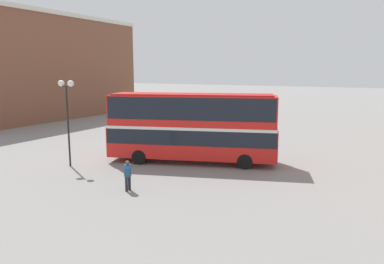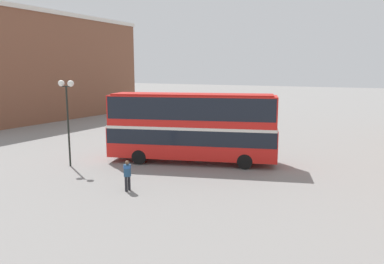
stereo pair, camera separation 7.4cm
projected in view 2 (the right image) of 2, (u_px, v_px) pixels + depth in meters
ground_plane at (174, 157)px, 27.20m from camera, size 240.00×240.00×0.00m
building_row_left at (32, 67)px, 49.04m from camera, size 12.13×28.54×13.28m
double_decker_bus at (192, 124)px, 25.32m from camera, size 11.59×5.91×4.73m
pedestrian_foreground at (127, 172)px, 19.60m from camera, size 0.41×0.41×1.64m
parked_car_kerb_near at (224, 124)px, 38.59m from camera, size 4.85×2.78×1.56m
street_lamp_twin_globe at (67, 99)px, 24.08m from camera, size 1.25×0.41×5.65m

